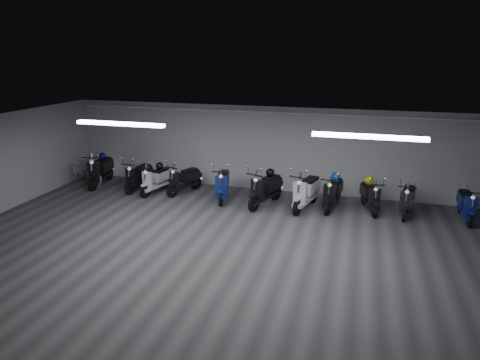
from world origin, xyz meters
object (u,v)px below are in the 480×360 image
(scooter_4, at_px, (222,179))
(scooter_8, at_px, (370,192))
(scooter_10, at_px, (468,200))
(helmet_3, at_px, (369,180))
(scooter_5, at_px, (265,184))
(scooter_2, at_px, (156,175))
(scooter_7, at_px, (333,188))
(helmet_0, at_px, (336,177))
(helmet_2, at_px, (270,173))
(scooter_6, at_px, (306,186))
(scooter_9, at_px, (408,195))
(scooter_0, at_px, (100,166))
(scooter_3, at_px, (184,175))
(bicycle, at_px, (81,166))
(helmet_1, at_px, (102,156))
(scooter_1, at_px, (138,172))
(helmet_4, at_px, (160,166))

(scooter_4, distance_m, scooter_8, 4.45)
(scooter_10, height_order, helmet_3, scooter_10)
(scooter_5, xyz_separation_m, scooter_8, (3.03, 0.40, -0.09))
(scooter_2, xyz_separation_m, scooter_7, (5.68, 0.13, 0.04))
(scooter_2, xyz_separation_m, helmet_0, (5.71, 0.37, 0.32))
(helmet_2, height_order, helmet_3, helmet_2)
(scooter_6, xyz_separation_m, scooter_8, (1.82, 0.34, -0.10))
(scooter_10, height_order, helmet_2, scooter_10)
(scooter_5, relative_size, scooter_10, 1.15)
(helmet_3, bearing_deg, scooter_7, -161.01)
(scooter_9, bearing_deg, scooter_0, -169.85)
(scooter_0, height_order, scooter_9, scooter_0)
(scooter_6, xyz_separation_m, helmet_0, (0.80, 0.45, 0.23))
(scooter_4, xyz_separation_m, scooter_6, (2.63, -0.12, 0.04))
(scooter_4, bearing_deg, scooter_0, 164.43)
(scooter_3, height_order, bicycle, bicycle)
(bicycle, bearing_deg, helmet_1, -46.18)
(scooter_8, height_order, bicycle, bicycle)
(scooter_2, xyz_separation_m, scooter_9, (7.74, 0.20, 0.00))
(scooter_0, relative_size, scooter_6, 1.01)
(scooter_9, xyz_separation_m, scooter_10, (1.54, 0.07, -0.02))
(scooter_5, distance_m, helmet_2, 0.39)
(scooter_0, relative_size, scooter_4, 1.07)
(scooter_1, bearing_deg, scooter_7, 3.67)
(scooter_4, distance_m, helmet_3, 4.41)
(bicycle, height_order, helmet_4, bicycle)
(scooter_2, xyz_separation_m, scooter_4, (2.29, 0.03, 0.05))
(scooter_2, relative_size, helmet_0, 6.11)
(helmet_1, bearing_deg, scooter_4, -5.87)
(helmet_0, xyz_separation_m, helmet_4, (-5.66, -0.15, -0.05))
(scooter_1, bearing_deg, bicycle, -176.05)
(scooter_2, relative_size, helmet_1, 6.88)
(helmet_3, height_order, helmet_4, helmet_3)
(scooter_2, bearing_deg, scooter_0, -173.63)
(scooter_9, relative_size, helmet_1, 6.92)
(scooter_2, bearing_deg, bicycle, -170.75)
(scooter_1, height_order, helmet_3, scooter_1)
(scooter_10, distance_m, helmet_2, 5.51)
(scooter_10, xyz_separation_m, helmet_1, (-11.56, 0.23, 0.40))
(scooter_6, relative_size, helmet_0, 6.99)
(helmet_0, bearing_deg, scooter_1, -178.22)
(bicycle, distance_m, helmet_4, 3.00)
(scooter_4, relative_size, scooter_6, 0.94)
(scooter_1, bearing_deg, scooter_3, 6.85)
(scooter_6, relative_size, bicycle, 0.92)
(scooter_0, relative_size, scooter_5, 1.04)
(scooter_3, height_order, scooter_8, scooter_3)
(scooter_4, bearing_deg, helmet_1, 161.20)
(scooter_0, relative_size, scooter_7, 1.10)
(scooter_0, bearing_deg, scooter_5, -12.27)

